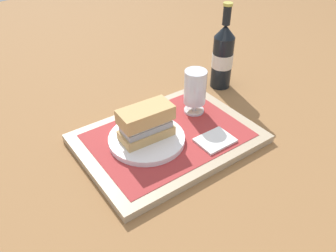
% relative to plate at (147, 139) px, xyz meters
% --- Properties ---
extents(ground_plane, '(3.00, 3.00, 0.00)m').
position_rel_plate_xyz_m(ground_plane, '(0.06, -0.01, -0.03)').
color(ground_plane, olive).
extents(tray, '(0.44, 0.32, 0.02)m').
position_rel_plate_xyz_m(tray, '(0.06, -0.01, -0.02)').
color(tray, tan).
rests_on(tray, ground_plane).
extents(placemat, '(0.38, 0.27, 0.00)m').
position_rel_plate_xyz_m(placemat, '(0.06, -0.01, -0.01)').
color(placemat, '#9E2D2D').
rests_on(placemat, tray).
extents(plate, '(0.19, 0.19, 0.01)m').
position_rel_plate_xyz_m(plate, '(0.00, 0.00, 0.00)').
color(plate, white).
rests_on(plate, placemat).
extents(sandwich, '(0.14, 0.07, 0.08)m').
position_rel_plate_xyz_m(sandwich, '(0.00, -0.00, 0.05)').
color(sandwich, tan).
rests_on(sandwich, plate).
extents(beer_glass, '(0.06, 0.06, 0.12)m').
position_rel_plate_xyz_m(beer_glass, '(0.18, 0.04, 0.06)').
color(beer_glass, silver).
rests_on(beer_glass, placemat).
extents(napkin_folded, '(0.09, 0.07, 0.01)m').
position_rel_plate_xyz_m(napkin_folded, '(0.14, -0.10, -0.00)').
color(napkin_folded, white).
rests_on(napkin_folded, placemat).
extents(beer_bottle, '(0.07, 0.07, 0.27)m').
position_rel_plate_xyz_m(beer_bottle, '(0.36, 0.13, 0.08)').
color(beer_bottle, black).
rests_on(beer_bottle, ground_plane).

